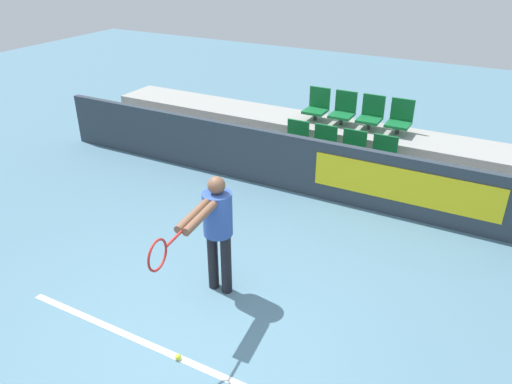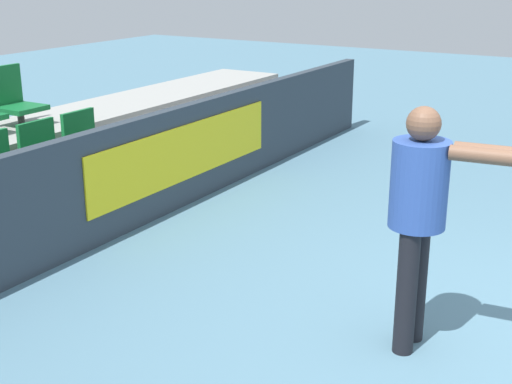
% 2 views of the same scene
% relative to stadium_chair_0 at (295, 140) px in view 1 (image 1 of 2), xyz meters
% --- Properties ---
extents(ground_plane, '(30.00, 30.00, 0.00)m').
position_rel_stadium_chair_0_xyz_m(ground_plane, '(0.80, -4.45, -0.63)').
color(ground_plane, slate).
extents(court_baseline, '(4.14, 0.08, 0.01)m').
position_rel_stadium_chair_0_xyz_m(court_baseline, '(0.80, -4.81, -0.63)').
color(court_baseline, white).
rests_on(court_baseline, ground).
extents(barrier_wall, '(10.94, 0.14, 1.00)m').
position_rel_stadium_chair_0_xyz_m(barrier_wall, '(0.83, -0.71, -0.13)').
color(barrier_wall, '#2D3842').
rests_on(barrier_wall, ground).
extents(bleacher_tier_front, '(10.54, 1.00, 0.37)m').
position_rel_stadium_chair_0_xyz_m(bleacher_tier_front, '(0.80, -0.13, -0.45)').
color(bleacher_tier_front, '#9E9E99').
rests_on(bleacher_tier_front, ground).
extents(bleacher_tier_middle, '(10.54, 1.00, 0.73)m').
position_rel_stadium_chair_0_xyz_m(bleacher_tier_middle, '(0.80, 0.87, -0.26)').
color(bleacher_tier_middle, '#9E9E99').
rests_on(bleacher_tier_middle, ground).
extents(stadium_chair_0, '(0.42, 0.44, 0.60)m').
position_rel_stadium_chair_0_xyz_m(stadium_chair_0, '(0.00, 0.00, 0.00)').
color(stadium_chair_0, '#333333').
rests_on(stadium_chair_0, bleacher_tier_front).
extents(stadium_chair_1, '(0.42, 0.44, 0.60)m').
position_rel_stadium_chair_0_xyz_m(stadium_chair_1, '(0.54, 0.00, 0.00)').
color(stadium_chair_1, '#333333').
rests_on(stadium_chair_1, bleacher_tier_front).
extents(stadium_chair_2, '(0.42, 0.44, 0.60)m').
position_rel_stadium_chair_0_xyz_m(stadium_chair_2, '(1.07, 0.00, 0.00)').
color(stadium_chair_2, '#333333').
rests_on(stadium_chair_2, bleacher_tier_front).
extents(stadium_chair_3, '(0.42, 0.44, 0.60)m').
position_rel_stadium_chair_0_xyz_m(stadium_chair_3, '(1.61, 0.00, 0.00)').
color(stadium_chair_3, '#333333').
rests_on(stadium_chair_3, bleacher_tier_front).
extents(stadium_chair_4, '(0.42, 0.44, 0.60)m').
position_rel_stadium_chair_0_xyz_m(stadium_chair_4, '(0.00, 1.00, 0.37)').
color(stadium_chair_4, '#333333').
rests_on(stadium_chair_4, bleacher_tier_middle).
extents(stadium_chair_5, '(0.42, 0.44, 0.60)m').
position_rel_stadium_chair_0_xyz_m(stadium_chair_5, '(0.54, 1.00, 0.37)').
color(stadium_chair_5, '#333333').
rests_on(stadium_chair_5, bleacher_tier_middle).
extents(stadium_chair_6, '(0.42, 0.44, 0.60)m').
position_rel_stadium_chair_0_xyz_m(stadium_chair_6, '(1.07, 1.00, 0.37)').
color(stadium_chair_6, '#333333').
rests_on(stadium_chair_6, bleacher_tier_middle).
extents(stadium_chair_7, '(0.42, 0.44, 0.60)m').
position_rel_stadium_chair_0_xyz_m(stadium_chair_7, '(1.61, 1.00, 0.37)').
color(stadium_chair_7, '#333333').
rests_on(stadium_chair_7, bleacher_tier_middle).
extents(tennis_player, '(0.36, 1.59, 1.55)m').
position_rel_stadium_chair_0_xyz_m(tennis_player, '(0.64, -3.69, 0.34)').
color(tennis_player, black).
rests_on(tennis_player, ground).
extents(tennis_ball, '(0.07, 0.07, 0.07)m').
position_rel_stadium_chair_0_xyz_m(tennis_ball, '(0.87, -4.83, -0.60)').
color(tennis_ball, '#CCDB33').
rests_on(tennis_ball, ground).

